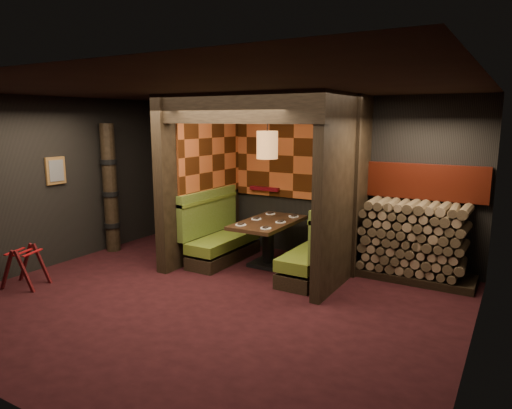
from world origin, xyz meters
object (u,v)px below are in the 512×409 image
object	(u,v)px
booth_bench_left	(219,238)
pendant_lamp	(267,145)
totem_column	(110,189)
firewood_stack	(418,242)
dining_table	(268,234)
booth_bench_right	(318,253)
luggage_rack	(25,265)

from	to	relation	value
booth_bench_left	pendant_lamp	world-z (taller)	pendant_lamp
totem_column	firewood_stack	size ratio (longest dim) A/B	1.39
dining_table	pendant_lamp	bearing A→B (deg)	-90.00
pendant_lamp	booth_bench_left	bearing A→B (deg)	-173.50
booth_bench_right	totem_column	distance (m)	4.10
booth_bench_right	pendant_lamp	bearing A→B (deg)	174.01
booth_bench_left	pendant_lamp	size ratio (longest dim) A/B	1.58
pendant_lamp	luggage_rack	distance (m)	4.15
booth_bench_right	dining_table	world-z (taller)	booth_bench_right
luggage_rack	booth_bench_right	bearing A→B (deg)	35.16
luggage_rack	firewood_stack	distance (m)	5.97
pendant_lamp	firewood_stack	xyz separation A→B (m)	(2.34, 0.60, -1.45)
booth_bench_left	totem_column	world-z (taller)	totem_column
luggage_rack	firewood_stack	world-z (taller)	firewood_stack
pendant_lamp	totem_column	xyz separation A→B (m)	(-3.00, -0.65, -0.88)
booth_bench_right	dining_table	size ratio (longest dim) A/B	1.08
dining_table	luggage_rack	world-z (taller)	dining_table
booth_bench_left	dining_table	world-z (taller)	booth_bench_left
firewood_stack	totem_column	bearing A→B (deg)	-166.81
booth_bench_left	booth_bench_right	distance (m)	1.89
booth_bench_left	luggage_rack	xyz separation A→B (m)	(-1.75, -2.56, -0.07)
pendant_lamp	luggage_rack	world-z (taller)	pendant_lamp
firewood_stack	booth_bench_right	bearing A→B (deg)	-152.65
booth_bench_left	dining_table	xyz separation A→B (m)	(0.91, 0.15, 0.15)
booth_bench_right	totem_column	size ratio (longest dim) A/B	0.67
luggage_rack	pendant_lamp	bearing A→B (deg)	45.13
pendant_lamp	totem_column	size ratio (longest dim) A/B	0.42
booth_bench_left	pendant_lamp	distance (m)	1.90
dining_table	totem_column	world-z (taller)	totem_column
firewood_stack	dining_table	bearing A→B (deg)	-166.84
booth_bench_left	dining_table	distance (m)	0.93
dining_table	booth_bench_right	bearing A→B (deg)	-8.85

